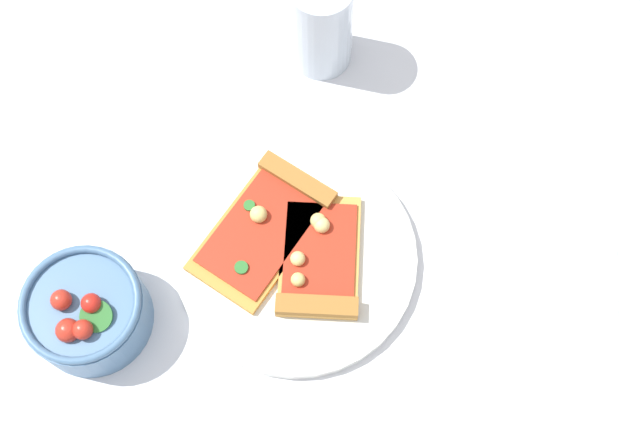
# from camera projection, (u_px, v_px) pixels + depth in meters

# --- Properties ---
(ground_plane) EXTENTS (2.40, 2.40, 0.00)m
(ground_plane) POSITION_uv_depth(u_px,v_px,m) (310.00, 278.00, 0.90)
(ground_plane) COLOR silver
(ground_plane) RESTS_ON ground
(plate) EXTENTS (0.26, 0.26, 0.01)m
(plate) POSITION_uv_depth(u_px,v_px,m) (296.00, 258.00, 0.90)
(plate) COLOR silver
(plate) RESTS_ON ground_plane
(pizza_slice_near) EXTENTS (0.16, 0.18, 0.02)m
(pizza_slice_near) POSITION_uv_depth(u_px,v_px,m) (268.00, 222.00, 0.90)
(pizza_slice_near) COLOR gold
(pizza_slice_near) RESTS_ON plate
(pizza_slice_far) EXTENTS (0.08, 0.14, 0.02)m
(pizza_slice_far) POSITION_uv_depth(u_px,v_px,m) (318.00, 264.00, 0.88)
(pizza_slice_far) COLOR gold
(pizza_slice_far) RESTS_ON plate
(salad_bowl) EXTENTS (0.12, 0.12, 0.08)m
(salad_bowl) POSITION_uv_depth(u_px,v_px,m) (87.00, 311.00, 0.85)
(salad_bowl) COLOR #4C7299
(salad_bowl) RESTS_ON ground_plane
(soda_glass) EXTENTS (0.07, 0.07, 0.13)m
(soda_glass) POSITION_uv_depth(u_px,v_px,m) (322.00, 26.00, 0.94)
(soda_glass) COLOR silver
(soda_glass) RESTS_ON ground_plane
(paper_napkin) EXTENTS (0.13, 0.14, 0.00)m
(paper_napkin) POSITION_uv_depth(u_px,v_px,m) (562.00, 280.00, 0.89)
(paper_napkin) COLOR white
(paper_napkin) RESTS_ON ground_plane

